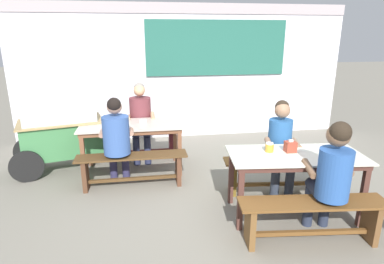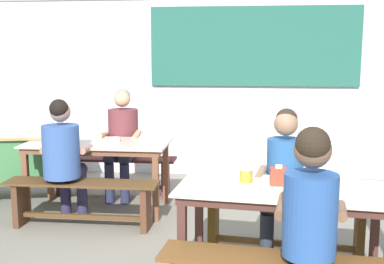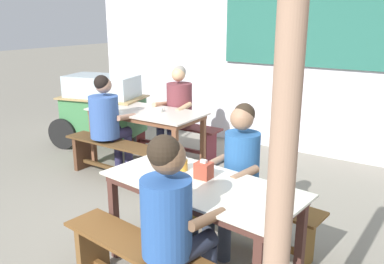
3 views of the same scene
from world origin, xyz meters
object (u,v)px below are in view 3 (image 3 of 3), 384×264
(dining_table_near, at_px, (202,193))
(person_near_front, at_px, (174,215))
(person_center_facing, at_px, (177,106))
(bench_far_front, at_px, (118,155))
(person_right_near_table, at_px, (236,168))
(person_left_back_turned, at_px, (108,118))
(tissue_box, at_px, (204,170))
(bench_far_back, at_px, (172,133))
(bench_near_back, at_px, (241,211))
(wooden_support_post, at_px, (278,229))
(soup_bowl, at_px, (159,110))
(food_cart, at_px, (102,106))
(condiment_jar, at_px, (182,164))
(dining_table_far, at_px, (146,116))

(dining_table_near, relative_size, person_near_front, 1.23)
(person_center_facing, bearing_deg, person_near_front, -54.83)
(bench_far_front, relative_size, person_right_near_table, 1.20)
(person_left_back_turned, relative_size, tissue_box, 8.65)
(bench_far_back, xyz_separation_m, bench_far_front, (-0.00, -1.13, -0.01))
(bench_near_back, xyz_separation_m, wooden_support_post, (0.87, -1.41, 0.76))
(dining_table_near, height_order, person_near_front, person_near_front)
(bench_far_front, height_order, soup_bowl, soup_bowl)
(food_cart, distance_m, person_left_back_turned, 1.22)
(person_left_back_turned, bearing_deg, food_cart, 138.95)
(bench_near_back, xyz_separation_m, food_cart, (-3.05, 1.33, 0.33))
(person_left_back_turned, bearing_deg, soup_bowl, 56.16)
(bench_near_back, xyz_separation_m, condiment_jar, (-0.33, -0.43, 0.51))
(bench_far_back, xyz_separation_m, food_cart, (-1.11, -0.28, 0.32))
(dining_table_far, xyz_separation_m, person_right_near_table, (1.92, -1.11, 0.04))
(dining_table_near, bearing_deg, soup_bowl, 135.81)
(person_center_facing, bearing_deg, food_cart, -170.05)
(person_left_back_turned, distance_m, tissue_box, 2.28)
(person_left_back_turned, bearing_deg, bench_far_front, -16.21)
(bench_far_front, bearing_deg, person_left_back_turned, 163.79)
(person_right_near_table, xyz_separation_m, soup_bowl, (-1.74, 1.16, 0.06))
(dining_table_near, xyz_separation_m, bench_far_front, (-1.88, 1.04, -0.37))
(dining_table_far, bearing_deg, dining_table_near, -40.55)
(person_center_facing, distance_m, condiment_jar, 2.47)
(bench_far_front, relative_size, tissue_box, 10.28)
(bench_far_front, xyz_separation_m, food_cart, (-1.11, 0.85, 0.33))
(bench_near_back, distance_m, person_left_back_turned, 2.24)
(bench_far_front, distance_m, soup_bowl, 0.80)
(bench_near_back, bearing_deg, tissue_box, -101.33)
(person_left_back_turned, height_order, soup_bowl, person_left_back_turned)
(wooden_support_post, bearing_deg, tissue_box, 135.87)
(tissue_box, distance_m, wooden_support_post, 1.36)
(dining_table_near, bearing_deg, dining_table_far, 139.45)
(bench_near_back, relative_size, wooden_support_post, 0.69)
(bench_far_back, height_order, food_cart, food_cart)
(bench_far_front, height_order, wooden_support_post, wooden_support_post)
(wooden_support_post, bearing_deg, soup_bowl, 136.40)
(dining_table_far, height_order, soup_bowl, soup_bowl)
(tissue_box, relative_size, condiment_jar, 1.36)
(dining_table_near, bearing_deg, person_near_front, -77.16)
(bench_far_back, bearing_deg, bench_far_front, -90.01)
(bench_near_back, height_order, person_center_facing, person_center_facing)
(food_cart, xyz_separation_m, person_center_facing, (1.25, 0.22, 0.11))
(person_near_front, distance_m, person_left_back_turned, 2.73)
(person_near_front, xyz_separation_m, person_right_near_table, (-0.08, 1.02, -0.03))
(bench_far_front, bearing_deg, wooden_support_post, -33.99)
(person_right_near_table, relative_size, tissue_box, 8.57)
(food_cart, relative_size, soup_bowl, 13.79)
(bench_far_back, relative_size, food_cart, 0.93)
(dining_table_far, height_order, bench_far_front, dining_table_far)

